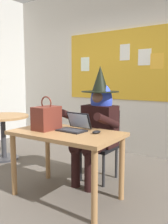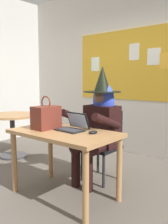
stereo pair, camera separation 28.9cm
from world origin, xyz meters
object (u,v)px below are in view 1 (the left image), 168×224
Objects in this scene: person_costumed at (97,119)px; handbag at (47,118)px; desk_main at (66,141)px; side_table_round at (3,127)px; chair_at_desk at (102,140)px; laptop at (74,126)px; computer_mouse at (96,132)px.

person_costumed reaches higher than handbag.
desk_main is 1.74m from side_table_round.
person_costumed is 1.79× the size of side_table_round.
chair_at_desk is 0.66m from laptop.
person_costumed reaches higher than chair_at_desk.
computer_mouse is (0.32, 0.11, 0.12)m from desk_main.
chair_at_desk is (0.02, 0.70, -0.13)m from desk_main.
desk_main is at bearing -14.23° from side_table_round.
handbag is at bearing -18.02° from side_table_round.
handbag reaches higher than side_table_round.
laptop is 3.06× the size of computer_mouse.
person_costumed reaches higher than laptop.
desk_main is 0.82× the size of person_costumed.
chair_at_desk is 1.10× the size of side_table_round.
handbag is (-0.25, -0.04, 0.24)m from desk_main.
computer_mouse is at bearing -9.07° from side_table_round.
desk_main is 1.47× the size of side_table_round.
desk_main is 0.19m from laptop.
person_costumed is 1.74m from side_table_round.
laptop is 0.29m from computer_mouse.
chair_at_desk is 0.61× the size of person_costumed.
desk_main is at bearing 8.67° from handbag.
person_costumed is 0.69m from handbag.
chair_at_desk is 0.71m from computer_mouse.
handbag reaches higher than computer_mouse.
chair_at_desk reaches higher than side_table_round.
person_costumed is 0.56m from computer_mouse.
laptop is at bearing 26.45° from handbag.
person_costumed is (0.00, -0.12, 0.29)m from chair_at_desk.
person_costumed is at bearing -0.97° from chair_at_desk.
desk_main is 0.72m from chair_at_desk.
desk_main is 1.34× the size of chair_at_desk.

